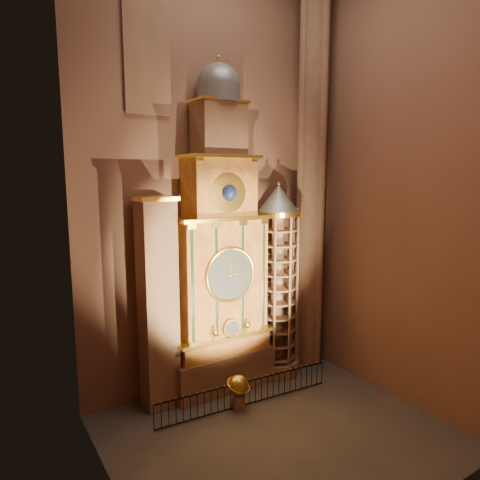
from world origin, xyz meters
TOP-DOWN VIEW (x-y plane):
  - floor at (0.00, 0.00)m, footprint 14.00×14.00m
  - wall_back at (0.00, 6.00)m, footprint 22.00×0.00m
  - wall_left at (-7.00, 0.00)m, footprint 0.00×22.00m
  - wall_right at (7.00, 0.00)m, footprint 0.00×22.00m
  - astronomical_clock at (0.00, 4.96)m, footprint 5.60×2.41m
  - portrait_tower at (-3.40, 4.98)m, footprint 1.80×1.60m
  - stair_turret at (3.50, 4.70)m, footprint 2.50×2.50m
  - gothic_pier at (6.10, 5.00)m, footprint 2.04×2.04m
  - stained_glass_window at (-3.20, 5.92)m, footprint 2.20×0.14m
  - celestial_globe at (-0.39, 2.60)m, footprint 1.49×1.45m
  - iron_railing at (0.04, 2.56)m, footprint 9.18×0.84m

SIDE VIEW (x-z plane):
  - floor at x=0.00m, z-range 0.00..0.00m
  - iron_railing at x=0.04m, z-range 0.05..1.30m
  - celestial_globe at x=-0.39m, z-range 0.17..1.84m
  - portrait_tower at x=-3.40m, z-range 0.05..10.25m
  - stair_turret at x=3.50m, z-range -0.13..10.67m
  - astronomical_clock at x=0.00m, z-range -1.67..15.03m
  - wall_back at x=0.00m, z-range 0.00..22.00m
  - wall_left at x=-7.00m, z-range 0.00..22.00m
  - wall_right at x=7.00m, z-range 0.00..22.00m
  - gothic_pier at x=6.10m, z-range 0.00..22.00m
  - stained_glass_window at x=-3.20m, z-range 13.90..19.10m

